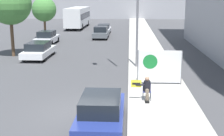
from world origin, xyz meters
TOP-DOWN VIEW (x-y plane):
  - ground_plane at (0.00, 0.00)m, footprint 160.00×160.00m
  - sidewalk_curb at (3.43, 15.00)m, footprint 3.32×90.00m
  - seated_protester at (2.67, 1.50)m, footprint 0.99×0.77m
  - jogger_on_sidewalk at (2.54, 4.91)m, footprint 0.34×0.34m
  - protest_banner at (3.55, 4.38)m, footprint 2.56×0.06m
  - traffic_light_pole at (1.37, 8.65)m, footprint 2.97×2.74m
  - parked_car_curbside at (0.72, -1.52)m, footprint 1.77×4.31m
  - car_on_road_nearest at (-5.88, 12.55)m, footprint 1.88×4.71m
  - car_on_road_midblock at (-7.18, 20.27)m, footprint 1.79×4.75m
  - car_on_road_distant at (-1.74, 25.39)m, footprint 1.81×4.31m
  - car_on_road_far_lane at (-1.78, 30.49)m, footprint 1.74×4.72m
  - city_bus_on_road at (-6.72, 38.30)m, footprint 2.60×11.24m
  - street_tree_near_curb at (-8.36, 13.27)m, footprint 3.65×3.65m
  - street_tree_midblock at (-8.57, 24.67)m, footprint 2.94×2.94m

SIDE VIEW (x-z plane):
  - ground_plane at x=0.00m, z-range 0.00..0.00m
  - sidewalk_curb at x=3.43m, z-range 0.00..0.18m
  - car_on_road_far_lane at x=-1.78m, z-range 0.01..1.38m
  - parked_car_curbside at x=0.72m, z-range 0.00..1.38m
  - car_on_road_nearest at x=-5.88m, z-range 0.01..1.39m
  - car_on_road_midblock at x=-7.18m, z-range 0.00..1.48m
  - car_on_road_distant at x=-1.74m, z-range -0.01..1.51m
  - seated_protester at x=2.67m, z-range 0.21..1.38m
  - jogger_on_sidewalk at x=2.54m, z-range 0.19..1.81m
  - protest_banner at x=3.55m, z-range 0.23..2.21m
  - city_bus_on_road at x=-6.72m, z-range 0.25..3.56m
  - street_tree_midblock at x=-8.57m, z-range 1.04..6.10m
  - traffic_light_pole at x=1.37m, z-range 1.23..7.40m
  - street_tree_near_curb at x=-8.36m, z-range 1.35..7.74m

